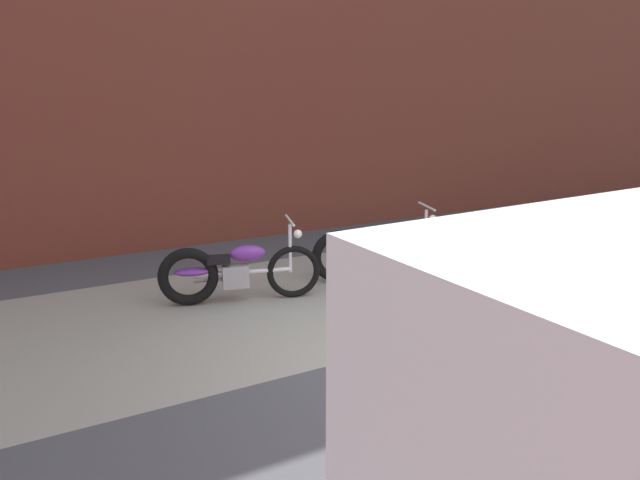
# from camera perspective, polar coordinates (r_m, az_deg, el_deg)

# --- Properties ---
(ground_plane) EXTENTS (80.00, 80.00, 0.00)m
(ground_plane) POSITION_cam_1_polar(r_m,az_deg,el_deg) (6.07, 7.88, -10.54)
(ground_plane) COLOR #47474C
(sidewalk_slab) EXTENTS (36.00, 3.50, 0.01)m
(sidewalk_slab) POSITION_cam_1_polar(r_m,az_deg,el_deg) (7.44, -0.12, -5.56)
(sidewalk_slab) COLOR gray
(sidewalk_slab) RESTS_ON ground
(brick_building_wall) EXTENTS (36.00, 0.50, 5.24)m
(brick_building_wall) POSITION_cam_1_polar(r_m,az_deg,el_deg) (10.15, -9.73, 14.72)
(brick_building_wall) COLOR brown
(brick_building_wall) RESTS_ON ground
(motorcycle_purple) EXTENTS (1.96, 0.79, 1.03)m
(motorcycle_purple) POSITION_cam_1_polar(r_m,az_deg,el_deg) (7.21, -8.98, -3.09)
(motorcycle_purple) COLOR black
(motorcycle_purple) RESTS_ON ground
(motorcycle_blue) EXTENTS (1.95, 0.80, 1.03)m
(motorcycle_blue) POSITION_cam_1_polar(r_m,az_deg,el_deg) (8.00, 5.20, -1.18)
(motorcycle_blue) COLOR black
(motorcycle_blue) RESTS_ON ground
(fire_hydrant) EXTENTS (0.22, 0.22, 0.84)m
(fire_hydrant) POSITION_cam_1_polar(r_m,az_deg,el_deg) (9.80, 24.89, 0.60)
(fire_hydrant) COLOR red
(fire_hydrant) RESTS_ON ground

